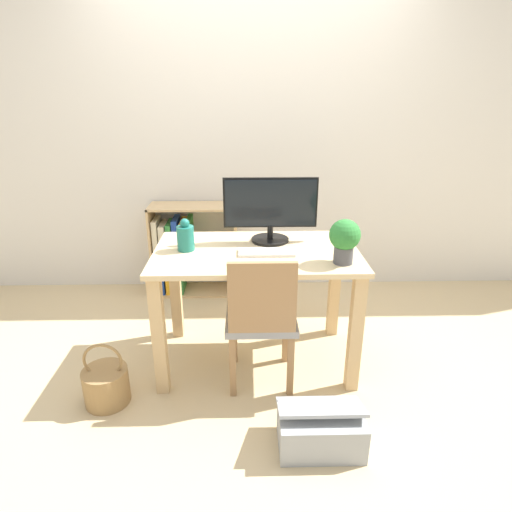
% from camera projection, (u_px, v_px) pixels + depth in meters
% --- Properties ---
extents(ground_plane, '(10.00, 10.00, 0.00)m').
position_uv_depth(ground_plane, '(256.00, 358.00, 2.79)').
color(ground_plane, '#CCB284').
extents(wall_back, '(8.00, 0.05, 2.60)m').
position_uv_depth(wall_back, '(253.00, 134.00, 3.42)').
color(wall_back, silver).
rests_on(wall_back, ground_plane).
extents(desk, '(1.21, 0.72, 0.75)m').
position_uv_depth(desk, '(256.00, 273.00, 2.57)').
color(desk, '#D8BC8C').
rests_on(desk, ground_plane).
extents(monitor, '(0.57, 0.23, 0.40)m').
position_uv_depth(monitor, '(270.00, 207.00, 2.60)').
color(monitor, black).
rests_on(monitor, desk).
extents(keyboard, '(0.32, 0.12, 0.02)m').
position_uv_depth(keyboard, '(267.00, 252.00, 2.46)').
color(keyboard, silver).
rests_on(keyboard, desk).
extents(vase, '(0.10, 0.10, 0.19)m').
position_uv_depth(vase, '(186.00, 237.00, 2.49)').
color(vase, '#1E7266').
rests_on(vase, desk).
extents(potted_plant, '(0.17, 0.17, 0.25)m').
position_uv_depth(potted_plant, '(345.00, 238.00, 2.28)').
color(potted_plant, '#4C4C51').
rests_on(potted_plant, desk).
extents(chair, '(0.40, 0.40, 0.83)m').
position_uv_depth(chair, '(261.00, 317.00, 2.39)').
color(chair, gray).
rests_on(chair, ground_plane).
extents(bookshelf, '(0.70, 0.28, 0.77)m').
position_uv_depth(bookshelf, '(182.00, 251.00, 3.58)').
color(bookshelf, tan).
rests_on(bookshelf, ground_plane).
extents(basket, '(0.25, 0.25, 0.38)m').
position_uv_depth(basket, '(106.00, 384.00, 2.37)').
color(basket, '#997547').
rests_on(basket, ground_plane).
extents(storage_box, '(0.42, 0.30, 0.25)m').
position_uv_depth(storage_box, '(321.00, 429.00, 2.07)').
color(storage_box, '#999EA3').
rests_on(storage_box, ground_plane).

